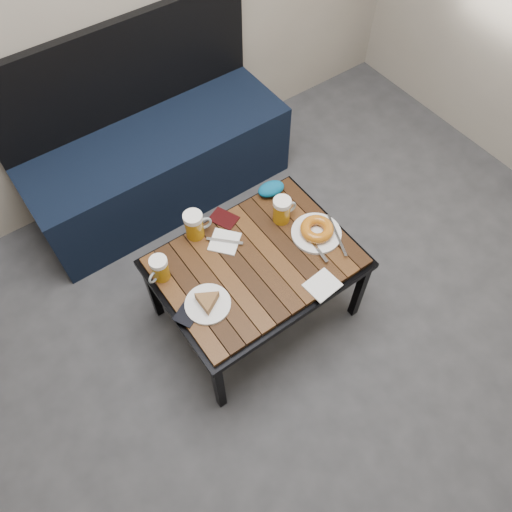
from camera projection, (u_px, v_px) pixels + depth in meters
ground at (336, 475)px, 2.06m from camera, size 4.00×4.00×0.00m
room_shell at (279, 16)px, 0.84m from camera, size 4.00×4.00×4.00m
bench at (157, 158)px, 2.70m from camera, size 1.40×0.50×0.95m
cafe_table at (256, 265)px, 2.13m from camera, size 0.84×0.62×0.47m
beer_mug_left at (160, 269)px, 2.00m from camera, size 0.11×0.09×0.12m
beer_mug_centre at (195, 225)px, 2.11m from camera, size 0.13×0.09×0.13m
beer_mug_right at (282, 210)px, 2.16m from camera, size 0.12×0.08×0.13m
plate_pie at (208, 302)px, 1.96m from camera, size 0.18×0.18×0.05m
plate_bagel at (317, 231)px, 2.15m from camera, size 0.22×0.28×0.06m
napkin_left at (225, 242)px, 2.14m from camera, size 0.17×0.17×0.01m
napkin_right at (322, 285)px, 2.02m from camera, size 0.14×0.12×0.01m
passport_navy at (189, 312)px, 1.95m from camera, size 0.14×0.12×0.01m
passport_burgundy at (224, 219)px, 2.21m from camera, size 0.13×0.14×0.01m
knit_pouch at (271, 189)px, 2.28m from camera, size 0.14×0.10×0.06m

